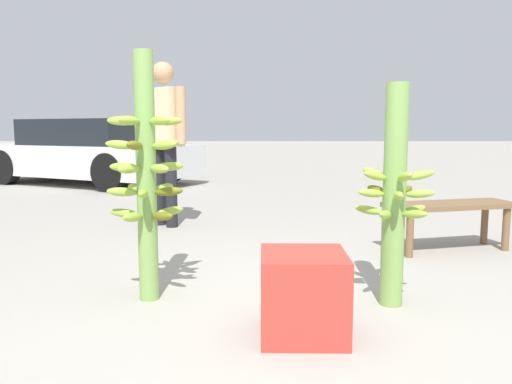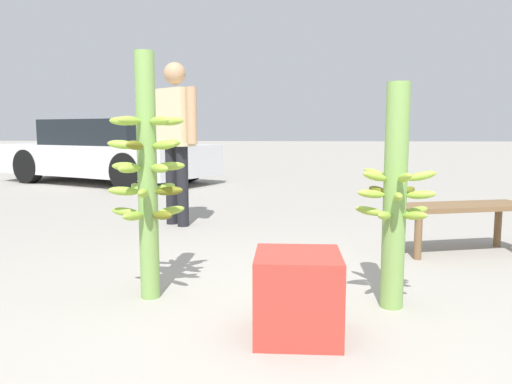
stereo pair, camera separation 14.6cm
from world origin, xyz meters
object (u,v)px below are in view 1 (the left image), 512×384
vendor_person (164,129)px  market_bench (450,211)px  banana_stalk_center (394,196)px  produce_crate (303,294)px  banana_stalk_left (146,174)px  parked_car (90,152)px

vendor_person → market_bench: size_ratio=1.46×
banana_stalk_center → produce_crate: size_ratio=3.05×
banana_stalk_left → vendor_person: (-0.33, 2.28, 0.26)m
banana_stalk_center → parked_car: bearing=121.5°
vendor_person → market_bench: vendor_person is taller
market_bench → parked_car: parked_car is taller
vendor_person → market_bench: (2.58, -1.04, -0.68)m
market_bench → parked_car: size_ratio=0.26×
produce_crate → market_bench: bearing=52.1°
market_bench → produce_crate: bearing=-142.9°
banana_stalk_center → vendor_person: (-1.76, 2.36, 0.37)m
banana_stalk_left → parked_car: 6.86m
vendor_person → produce_crate: bearing=-25.8°
banana_stalk_left → market_bench: banana_stalk_left is taller
market_bench → parked_car: bearing=117.9°
banana_stalk_center → parked_car: size_ratio=0.29×
vendor_person → produce_crate: 3.15m
banana_stalk_left → banana_stalk_center: banana_stalk_left is taller
vendor_person → banana_stalk_center: bearing=-12.5°
market_bench → produce_crate: size_ratio=2.79×
market_bench → banana_stalk_center: bearing=-137.0°
produce_crate → banana_stalk_left: bearing=149.4°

